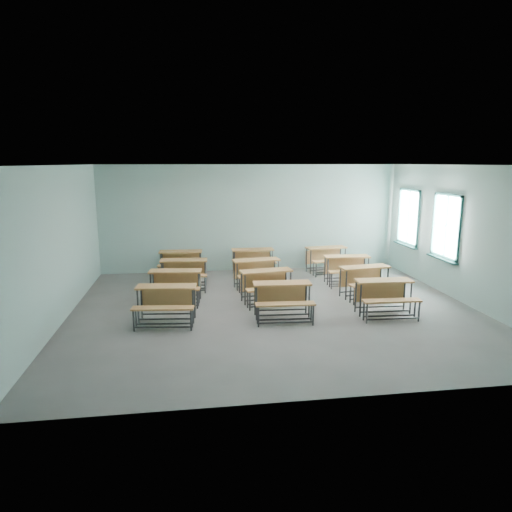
# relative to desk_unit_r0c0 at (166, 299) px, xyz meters

# --- Properties ---
(room) EXTENTS (9.04, 8.04, 3.24)m
(room) POSITION_rel_desk_unit_r0c0_xyz_m (2.45, 0.55, 1.09)
(room) COLOR slate
(room) RESTS_ON ground
(desk_unit_r0c0) EXTENTS (1.30, 0.95, 0.76)m
(desk_unit_r0c0) POSITION_rel_desk_unit_r0c0_xyz_m (0.00, 0.00, 0.00)
(desk_unit_r0c0) COLOR #AB723D
(desk_unit_r0c0) RESTS_ON ground
(desk_unit_r0c1) EXTENTS (1.26, 0.88, 0.76)m
(desk_unit_r0c1) POSITION_rel_desk_unit_r0c0_xyz_m (2.43, -0.08, 0.00)
(desk_unit_r0c1) COLOR #AB723D
(desk_unit_r0c1) RESTS_ON ground
(desk_unit_r0c2) EXTENTS (1.25, 0.87, 0.76)m
(desk_unit_r0c2) POSITION_rel_desk_unit_r0c0_xyz_m (4.66, -0.18, 0.00)
(desk_unit_r0c2) COLOR #AB723D
(desk_unit_r0c2) RESTS_ON ground
(desk_unit_r1c0) EXTENTS (1.30, 0.95, 0.76)m
(desk_unit_r1c0) POSITION_rel_desk_unit_r0c0_xyz_m (0.15, 1.37, 0.00)
(desk_unit_r1c0) COLOR #AB723D
(desk_unit_r1c0) RESTS_ON ground
(desk_unit_r1c1) EXTENTS (1.32, 0.97, 0.76)m
(desk_unit_r1c1) POSITION_rel_desk_unit_r0c0_xyz_m (2.30, 1.09, 0.00)
(desk_unit_r1c1) COLOR #AB723D
(desk_unit_r1c1) RESTS_ON ground
(desk_unit_r1c2) EXTENTS (1.31, 0.97, 0.76)m
(desk_unit_r1c2) POSITION_rel_desk_unit_r0c0_xyz_m (4.75, 1.13, 0.00)
(desk_unit_r1c2) COLOR #AB723D
(desk_unit_r1c2) RESTS_ON ground
(desk_unit_r2c0) EXTENTS (1.26, 0.88, 0.76)m
(desk_unit_r2c0) POSITION_rel_desk_unit_r0c0_xyz_m (0.34, 2.57, 0.00)
(desk_unit_r2c0) COLOR #AB723D
(desk_unit_r2c0) RESTS_ON ground
(desk_unit_r2c1) EXTENTS (1.32, 0.98, 0.76)m
(desk_unit_r2c1) POSITION_rel_desk_unit_r0c0_xyz_m (2.25, 2.32, 0.00)
(desk_unit_r2c1) COLOR #AB723D
(desk_unit_r2c1) RESTS_ON ground
(desk_unit_r2c2) EXTENTS (1.26, 0.88, 0.76)m
(desk_unit_r2c2) POSITION_rel_desk_unit_r0c0_xyz_m (4.73, 2.43, 0.00)
(desk_unit_r2c2) COLOR #AB723D
(desk_unit_r2c2) RESTS_ON ground
(desk_unit_r3c0) EXTENTS (1.27, 0.89, 0.76)m
(desk_unit_r3c0) POSITION_rel_desk_unit_r0c0_xyz_m (0.24, 3.81, 0.00)
(desk_unit_r3c0) COLOR #AB723D
(desk_unit_r3c0) RESTS_ON ground
(desk_unit_r3c1) EXTENTS (1.22, 0.82, 0.76)m
(desk_unit_r3c1) POSITION_rel_desk_unit_r0c0_xyz_m (2.34, 3.81, 0.00)
(desk_unit_r3c1) COLOR #AB723D
(desk_unit_r3c1) RESTS_ON ground
(desk_unit_r3c2) EXTENTS (1.31, 0.97, 0.76)m
(desk_unit_r3c2) POSITION_rel_desk_unit_r0c0_xyz_m (4.59, 3.80, 0.00)
(desk_unit_r3c2) COLOR #AB723D
(desk_unit_r3c2) RESTS_ON ground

